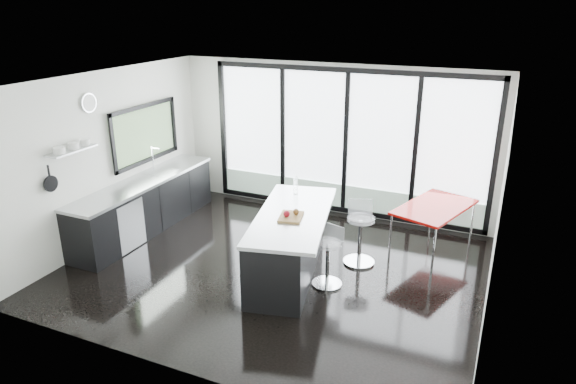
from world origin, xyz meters
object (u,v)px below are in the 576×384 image
at_px(bar_stool_far, 360,240).
at_px(red_table, 433,228).
at_px(bar_stool_near, 327,263).
at_px(island, 288,243).

bearing_deg(bar_stool_far, red_table, 21.73).
bearing_deg(red_table, bar_stool_far, -137.02).
xyz_separation_m(bar_stool_near, bar_stool_far, (0.23, 0.82, 0.04)).
distance_m(island, bar_stool_far, 1.15).
relative_size(bar_stool_near, red_table, 0.47).
height_order(island, bar_stool_near, island).
relative_size(bar_stool_far, red_table, 0.53).
bearing_deg(bar_stool_near, red_table, 70.30).
bearing_deg(island, bar_stool_near, -9.13).
height_order(island, bar_stool_far, island).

